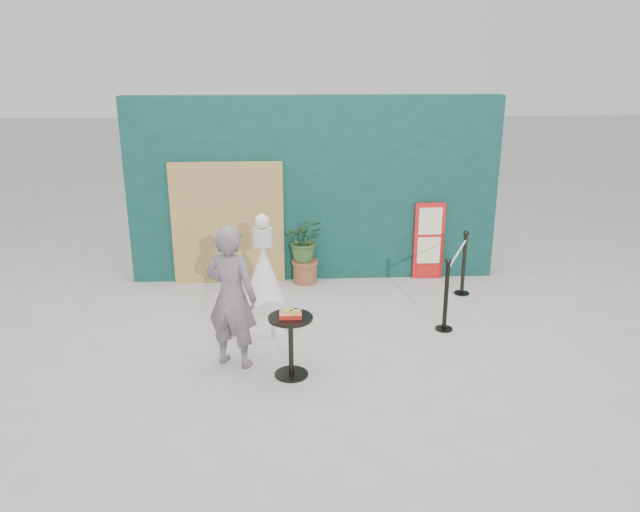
% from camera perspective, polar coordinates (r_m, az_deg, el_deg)
% --- Properties ---
extents(ground, '(60.00, 60.00, 0.00)m').
position_cam_1_polar(ground, '(7.76, 0.47, -9.83)').
color(ground, '#ADAAA5').
rests_on(ground, ground).
extents(back_wall, '(6.00, 0.30, 3.00)m').
position_cam_1_polar(back_wall, '(10.22, -0.57, 6.10)').
color(back_wall, '#0B3328').
rests_on(back_wall, ground).
extents(bamboo_fence, '(1.80, 0.08, 2.00)m').
position_cam_1_polar(bamboo_fence, '(10.17, -8.42, 2.94)').
color(bamboo_fence, tan).
rests_on(bamboo_fence, ground).
extents(woman, '(0.76, 0.64, 1.76)m').
position_cam_1_polar(woman, '(7.47, -8.10, -3.72)').
color(woman, slate).
rests_on(woman, ground).
extents(menu_board, '(0.50, 0.07, 1.30)m').
position_cam_1_polar(menu_board, '(10.50, 9.92, 1.35)').
color(menu_board, red).
rests_on(menu_board, ground).
extents(statue, '(0.63, 0.63, 1.62)m').
position_cam_1_polar(statue, '(8.50, -5.15, -2.42)').
color(statue, white).
rests_on(statue, ground).
extents(cafe_table, '(0.52, 0.52, 0.75)m').
position_cam_1_polar(cafe_table, '(7.30, -2.69, -7.38)').
color(cafe_table, black).
rests_on(cafe_table, ground).
extents(food_basket, '(0.26, 0.19, 0.11)m').
position_cam_1_polar(food_basket, '(7.18, -2.70, -5.29)').
color(food_basket, red).
rests_on(food_basket, cafe_table).
extents(planter, '(0.65, 0.56, 1.10)m').
position_cam_1_polar(planter, '(10.15, -1.39, 0.96)').
color(planter, brown).
rests_on(planter, ground).
extents(stanchion_barrier, '(0.84, 1.54, 1.03)m').
position_cam_1_polar(stanchion_barrier, '(9.28, 12.29, -2.07)').
color(stanchion_barrier, black).
rests_on(stanchion_barrier, ground).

